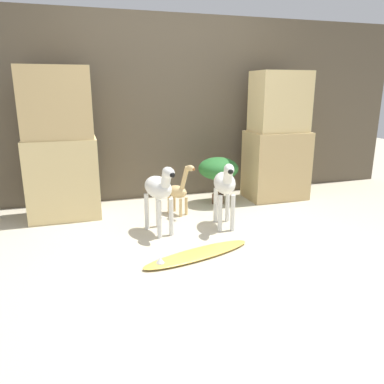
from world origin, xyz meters
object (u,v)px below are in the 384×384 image
(giraffe_figurine, at_px, (179,191))
(potted_palm_front, at_px, (218,170))
(zebra_left, at_px, (159,189))
(surfboard, at_px, (197,254))
(zebra_right, at_px, (225,185))

(giraffe_figurine, distance_m, potted_palm_front, 0.63)
(zebra_left, distance_m, giraffe_figurine, 0.60)
(zebra_left, height_order, potted_palm_front, zebra_left)
(giraffe_figurine, distance_m, surfboard, 1.12)
(surfboard, bearing_deg, giraffe_figurine, 82.99)
(zebra_right, height_order, zebra_left, same)
(zebra_right, xyz_separation_m, potted_palm_front, (0.22, 0.76, -0.02))
(zebra_left, relative_size, surfboard, 0.66)
(potted_palm_front, distance_m, surfboard, 1.56)
(giraffe_figurine, height_order, potted_palm_front, giraffe_figurine)
(zebra_right, relative_size, giraffe_figurine, 1.18)
(zebra_left, bearing_deg, zebra_right, -1.99)
(zebra_right, xyz_separation_m, zebra_left, (-0.65, 0.02, 0.00))
(zebra_right, bearing_deg, zebra_left, 178.01)
(potted_palm_front, height_order, surfboard, potted_palm_front)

